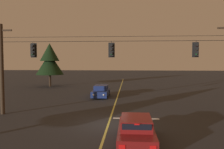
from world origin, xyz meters
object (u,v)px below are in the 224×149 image
object	(u,v)px
car_waiting_near_lane	(136,131)
car_oncoming_lead	(101,91)
traffic_light_left_inner	(111,50)
traffic_light_leftmost	(33,50)
traffic_light_centre	(196,50)
tree_verge_far	(50,60)

from	to	relation	value
car_waiting_near_lane	car_oncoming_lead	size ratio (longest dim) A/B	0.98
traffic_light_left_inner	traffic_light_leftmost	bearing A→B (deg)	180.00
traffic_light_centre	car_waiting_near_lane	xyz separation A→B (m)	(-4.55, -5.64, -4.43)
traffic_light_leftmost	tree_verge_far	bearing A→B (deg)	106.26
traffic_light_leftmost	traffic_light_left_inner	xyz separation A→B (m)	(6.12, 0.00, 0.00)
traffic_light_centre	car_oncoming_lead	distance (m)	13.22
traffic_light_leftmost	tree_verge_far	world-z (taller)	tree_verge_far
car_waiting_near_lane	traffic_light_centre	bearing A→B (deg)	51.12
traffic_light_centre	car_waiting_near_lane	distance (m)	8.49
traffic_light_leftmost	traffic_light_left_inner	distance (m)	6.12
traffic_light_leftmost	car_oncoming_lead	distance (m)	11.15
traffic_light_centre	tree_verge_far	bearing A→B (deg)	132.54
traffic_light_leftmost	traffic_light_left_inner	world-z (taller)	same
traffic_light_left_inner	car_oncoming_lead	size ratio (longest dim) A/B	0.28
traffic_light_leftmost	car_waiting_near_lane	distance (m)	10.62
traffic_light_leftmost	car_waiting_near_lane	size ratio (longest dim) A/B	0.28
car_oncoming_lead	tree_verge_far	size ratio (longest dim) A/B	0.61
traffic_light_leftmost	traffic_light_centre	xyz separation A→B (m)	(12.37, 0.00, 0.00)
traffic_light_left_inner	car_waiting_near_lane	xyz separation A→B (m)	(1.71, -5.64, -4.43)
traffic_light_centre	car_oncoming_lead	bearing A→B (deg)	131.34
car_oncoming_lead	tree_verge_far	xyz separation A→B (m)	(-9.91, 10.41, 3.71)
traffic_light_left_inner	tree_verge_far	bearing A→B (deg)	121.01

